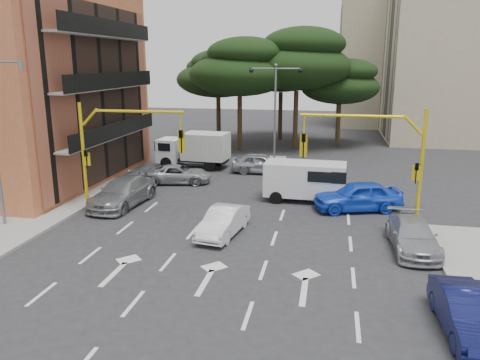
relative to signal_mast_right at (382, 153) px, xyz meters
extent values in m
plane|color=#28282B|center=(-6.80, -1.99, -3.88)|extent=(120.00, 120.00, 0.00)
cube|color=gray|center=(-6.80, 14.01, -3.81)|extent=(1.40, 6.00, 0.15)
cube|color=black|center=(-17.24, 6.01, 2.12)|extent=(0.12, 14.72, 11.20)
cube|color=black|center=(3.14, 30.01, 4.62)|extent=(0.12, 11.04, 16.20)
cube|color=#BEA98E|center=(6.20, 42.01, 4.12)|extent=(16.00, 12.00, 16.00)
cube|color=black|center=(-1.86, 42.01, 3.62)|extent=(0.12, 11.04, 14.20)
cylinder|color=#382616|center=(-10.80, 20.01, -1.41)|extent=(0.44, 0.44, 4.95)
ellipsoid|color=black|center=(-10.80, 20.01, 3.05)|extent=(9.15, 9.15, 3.87)
ellipsoid|color=black|center=(-10.20, 19.61, 4.92)|extent=(6.86, 6.86, 2.86)
ellipsoid|color=black|center=(-11.30, 20.31, 4.37)|extent=(6.07, 6.07, 2.64)
cylinder|color=#382616|center=(-5.80, 22.01, -1.18)|extent=(0.44, 0.44, 5.40)
ellipsoid|color=black|center=(-5.80, 22.01, 3.68)|extent=(9.98, 9.98, 4.22)
ellipsoid|color=black|center=(-5.20, 21.61, 5.72)|extent=(7.49, 7.49, 3.12)
ellipsoid|color=black|center=(-6.30, 22.31, 5.12)|extent=(6.62, 6.62, 2.88)
cylinder|color=#382616|center=(-13.80, 24.01, -1.63)|extent=(0.44, 0.44, 4.50)
ellipsoid|color=black|center=(-13.80, 24.01, 2.42)|extent=(8.32, 8.32, 3.52)
ellipsoid|color=black|center=(-13.20, 23.61, 4.12)|extent=(6.24, 6.24, 2.60)
ellipsoid|color=black|center=(-14.30, 24.31, 3.62)|extent=(5.52, 5.52, 2.40)
cylinder|color=#382616|center=(-1.80, 24.01, -1.86)|extent=(0.44, 0.44, 4.05)
ellipsoid|color=black|center=(-1.80, 24.01, 1.79)|extent=(7.49, 7.49, 3.17)
ellipsoid|color=black|center=(-1.20, 23.61, 3.32)|extent=(5.62, 5.62, 2.34)
ellipsoid|color=black|center=(-2.30, 24.31, 2.87)|extent=(4.97, 4.97, 2.16)
cylinder|color=#382616|center=(-7.80, 27.01, -1.41)|extent=(0.44, 0.44, 4.95)
ellipsoid|color=black|center=(-7.80, 27.01, 3.05)|extent=(9.15, 9.15, 3.87)
ellipsoid|color=black|center=(-7.20, 26.61, 4.92)|extent=(6.86, 6.86, 2.86)
ellipsoid|color=black|center=(-8.30, 27.31, 4.37)|extent=(6.07, 6.07, 2.64)
cylinder|color=yellow|center=(1.80, 0.01, -0.88)|extent=(0.18, 0.18, 6.00)
cylinder|color=yellow|center=(1.25, 0.01, 1.37)|extent=(0.95, 0.14, 0.95)
cylinder|color=yellow|center=(-1.50, 0.01, 1.72)|extent=(4.80, 0.14, 0.14)
cylinder|color=yellow|center=(-3.70, 0.01, 1.27)|extent=(0.08, 0.08, 0.90)
imported|color=black|center=(-3.70, 0.01, 0.22)|extent=(0.20, 0.24, 1.20)
cube|color=yellow|center=(-3.70, 0.09, 0.22)|extent=(0.36, 0.06, 1.10)
imported|color=black|center=(1.58, -0.14, -0.88)|extent=(0.16, 0.20, 1.00)
cube|color=yellow|center=(1.58, -0.04, -0.88)|extent=(0.35, 0.08, 0.70)
cylinder|color=yellow|center=(-15.40, 0.01, -0.88)|extent=(0.18, 0.18, 6.00)
cylinder|color=yellow|center=(-14.85, 0.01, 1.37)|extent=(0.95, 0.14, 0.95)
cylinder|color=yellow|center=(-12.10, 0.01, 1.72)|extent=(4.80, 0.14, 0.14)
cylinder|color=yellow|center=(-9.90, 0.01, 1.27)|extent=(0.08, 0.08, 0.90)
imported|color=black|center=(-9.90, 0.01, 0.22)|extent=(0.20, 0.24, 1.20)
cube|color=yellow|center=(-9.90, 0.09, 0.22)|extent=(0.36, 0.06, 1.10)
imported|color=black|center=(-15.18, -0.14, -0.88)|extent=(0.16, 0.20, 1.00)
cube|color=yellow|center=(-15.18, -0.04, -0.88)|extent=(0.35, 0.08, 0.70)
cylinder|color=slate|center=(-17.40, -2.99, 4.17)|extent=(1.80, 0.10, 0.10)
cylinder|color=slate|center=(-16.40, -2.99, 4.02)|extent=(0.20, 0.20, 0.45)
cylinder|color=slate|center=(-6.80, 14.01, 0.02)|extent=(0.16, 0.16, 7.50)
cylinder|color=slate|center=(-7.70, 14.01, 3.67)|extent=(1.80, 0.10, 0.10)
sphere|color=black|center=(-8.70, 14.01, 3.52)|extent=(0.36, 0.36, 0.36)
cylinder|color=slate|center=(-5.90, 14.01, 3.67)|extent=(1.80, 0.10, 0.10)
sphere|color=black|center=(-4.90, 14.01, 3.52)|extent=(0.36, 0.36, 0.36)
sphere|color=slate|center=(-6.80, 14.01, 3.92)|extent=(0.24, 0.24, 0.24)
imported|color=silver|center=(-7.27, -1.96, -3.22)|extent=(1.98, 4.17, 1.32)
imported|color=blue|center=(-0.80, 3.18, -3.06)|extent=(5.20, 3.28, 1.65)
imported|color=gray|center=(-14.01, 1.57, -3.10)|extent=(2.68, 5.55, 1.56)
imported|color=#A3A5AB|center=(-12.52, 7.06, -3.27)|extent=(4.73, 2.82, 1.23)
imported|color=#9EA0A6|center=(-7.42, 11.01, -3.14)|extent=(4.39, 1.85, 1.48)
imported|color=#0C0F40|center=(1.90, -8.72, -3.21)|extent=(1.61, 4.16, 1.35)
imported|color=#9FA0A6|center=(1.32, -2.13, -3.22)|extent=(2.06, 4.66, 1.33)
camera|label=1|loc=(-2.40, -22.52, 4.18)|focal=35.00mm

